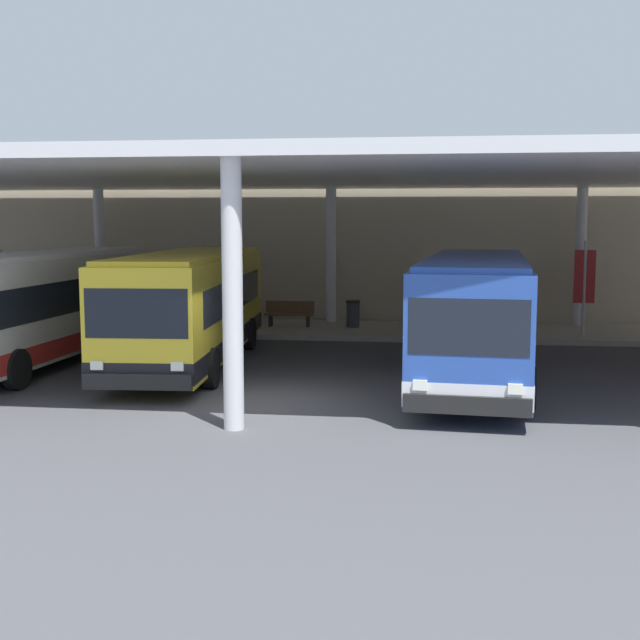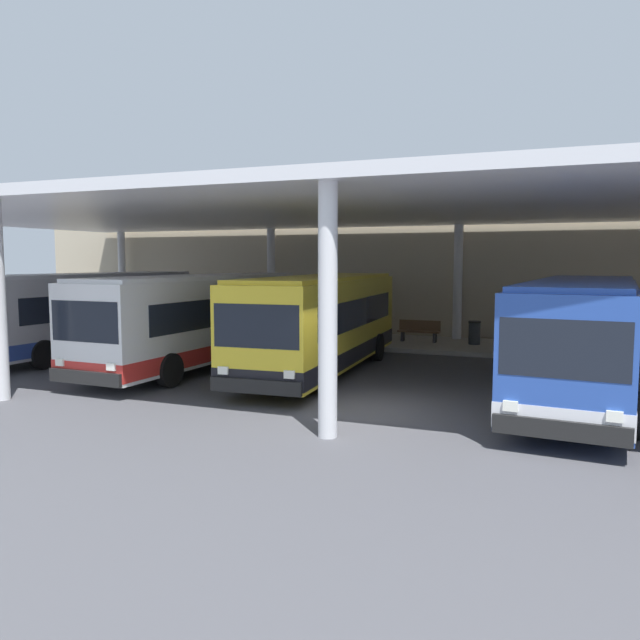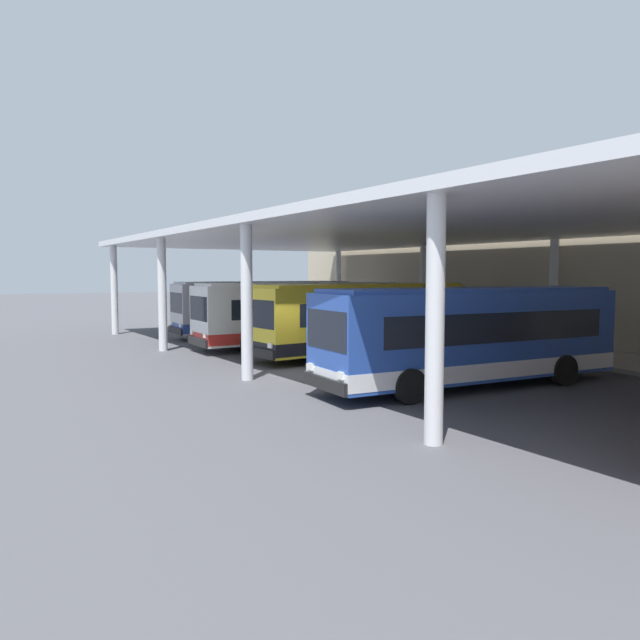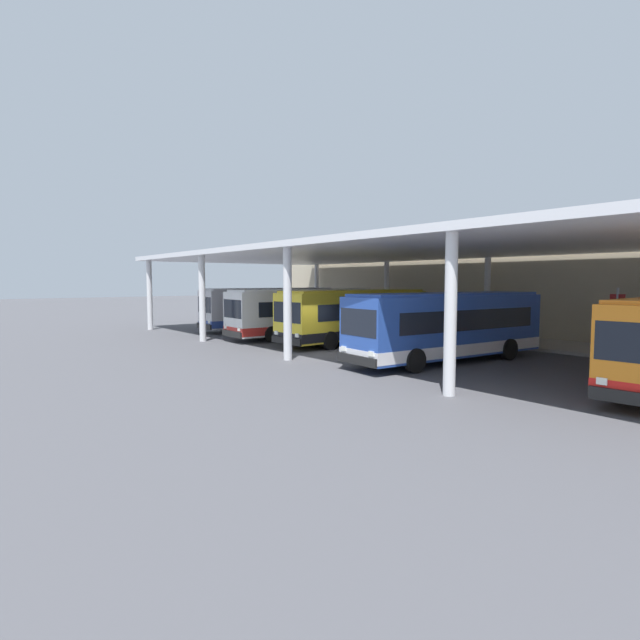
{
  "view_description": "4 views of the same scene",
  "coord_description": "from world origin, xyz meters",
  "px_view_note": "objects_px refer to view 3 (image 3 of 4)",
  "views": [
    {
      "loc": [
        3.78,
        -18.06,
        4.1
      ],
      "look_at": [
        0.96,
        3.11,
        1.5
      ],
      "focal_mm": 46.57,
      "sensor_mm": 36.0,
      "label": 1
    },
    {
      "loc": [
        4.55,
        -14.22,
        3.67
      ],
      "look_at": [
        -3.02,
        4.57,
        1.71
      ],
      "focal_mm": 34.57,
      "sensor_mm": 36.0,
      "label": 2
    },
    {
      "loc": [
        18.78,
        -11.26,
        3.62
      ],
      "look_at": [
        -2.63,
        2.05,
        1.7
      ],
      "focal_mm": 34.26,
      "sensor_mm": 36.0,
      "label": 3
    },
    {
      "loc": [
        19.24,
        -15.64,
        3.71
      ],
      "look_at": [
        -3.47,
        2.13,
        1.45
      ],
      "focal_mm": 28.05,
      "sensor_mm": 36.0,
      "label": 4
    }
  ],
  "objects_px": {
    "bus_nearest_bay": "(265,307)",
    "bus_second_bay": "(300,313)",
    "trash_bin": "(547,339)",
    "bus_middle_bay": "(362,318)",
    "bus_far_bay": "(470,335)",
    "bench_waiting": "(506,335)"
  },
  "relations": [
    {
      "from": "bus_middle_bay",
      "to": "bus_far_bay",
      "type": "height_order",
      "value": "same"
    },
    {
      "from": "bus_second_bay",
      "to": "trash_bin",
      "type": "height_order",
      "value": "bus_second_bay"
    },
    {
      "from": "bus_nearest_bay",
      "to": "trash_bin",
      "type": "bearing_deg",
      "value": 27.37
    },
    {
      "from": "bus_middle_bay",
      "to": "bench_waiting",
      "type": "height_order",
      "value": "bus_middle_bay"
    },
    {
      "from": "bus_nearest_bay",
      "to": "bus_middle_bay",
      "type": "distance_m",
      "value": 10.01
    },
    {
      "from": "trash_bin",
      "to": "bus_second_bay",
      "type": "bearing_deg",
      "value": -135.31
    },
    {
      "from": "bus_nearest_bay",
      "to": "trash_bin",
      "type": "height_order",
      "value": "bus_nearest_bay"
    },
    {
      "from": "bus_far_bay",
      "to": "bench_waiting",
      "type": "height_order",
      "value": "bus_far_bay"
    },
    {
      "from": "bus_second_bay",
      "to": "bus_middle_bay",
      "type": "height_order",
      "value": "same"
    },
    {
      "from": "bus_second_bay",
      "to": "trash_bin",
      "type": "relative_size",
      "value": 10.82
    },
    {
      "from": "bus_nearest_bay",
      "to": "bus_second_bay",
      "type": "height_order",
      "value": "same"
    },
    {
      "from": "bus_middle_bay",
      "to": "trash_bin",
      "type": "height_order",
      "value": "bus_middle_bay"
    },
    {
      "from": "bus_nearest_bay",
      "to": "bench_waiting",
      "type": "xyz_separation_m",
      "value": [
        11.56,
        7.15,
        -0.99
      ]
    },
    {
      "from": "bus_middle_bay",
      "to": "bus_far_bay",
      "type": "bearing_deg",
      "value": -10.21
    },
    {
      "from": "bus_middle_bay",
      "to": "bench_waiting",
      "type": "relative_size",
      "value": 5.92
    },
    {
      "from": "bus_nearest_bay",
      "to": "bus_middle_bay",
      "type": "height_order",
      "value": "same"
    },
    {
      "from": "trash_bin",
      "to": "bus_middle_bay",
      "type": "bearing_deg",
      "value": -117.58
    },
    {
      "from": "bus_nearest_bay",
      "to": "bus_second_bay",
      "type": "bearing_deg",
      "value": -9.14
    },
    {
      "from": "bus_nearest_bay",
      "to": "bus_far_bay",
      "type": "xyz_separation_m",
      "value": [
        17.81,
        -1.67,
        0.0
      ]
    },
    {
      "from": "bus_nearest_bay",
      "to": "bench_waiting",
      "type": "distance_m",
      "value": 13.63
    },
    {
      "from": "bus_nearest_bay",
      "to": "bus_far_bay",
      "type": "distance_m",
      "value": 17.89
    },
    {
      "from": "bus_far_bay",
      "to": "bus_nearest_bay",
      "type": "bearing_deg",
      "value": 174.65
    }
  ]
}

